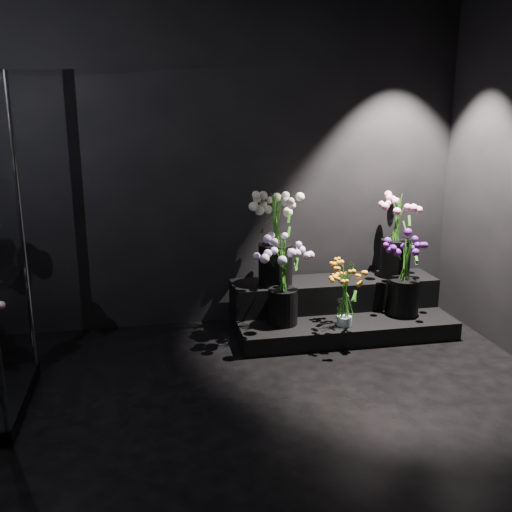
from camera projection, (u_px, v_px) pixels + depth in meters
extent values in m
plane|color=black|center=(279.00, 449.00, 3.10)|extent=(4.00, 4.00, 0.00)
plane|color=black|center=(224.00, 159.00, 4.65)|extent=(4.00, 0.00, 4.00)
cube|color=black|center=(340.00, 322.00, 4.74)|extent=(1.75, 0.78, 0.15)
cube|color=black|center=(334.00, 293.00, 4.87)|extent=(1.75, 0.39, 0.24)
cylinder|color=white|center=(345.00, 313.00, 4.45)|extent=(0.13, 0.13, 0.21)
cylinder|color=black|center=(283.00, 307.00, 4.48)|extent=(0.23, 0.23, 0.28)
cylinder|color=black|center=(403.00, 297.00, 4.68)|extent=(0.25, 0.25, 0.30)
cylinder|color=black|center=(275.00, 264.00, 4.68)|extent=(0.28, 0.28, 0.34)
cylinder|color=black|center=(395.00, 258.00, 4.88)|extent=(0.26, 0.26, 0.33)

